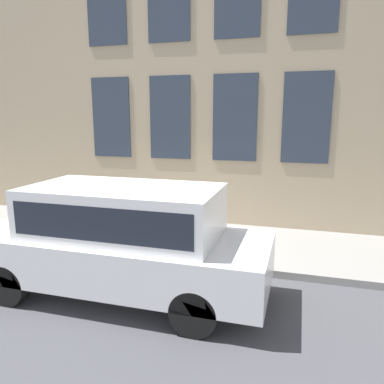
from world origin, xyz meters
name	(u,v)px	position (x,y,z in m)	size (l,w,h in m)	color
ground_plane	(165,265)	(0.00, 0.00, 0.00)	(80.00, 80.00, 0.00)	#47474C
sidewalk	(186,240)	(1.42, 0.00, 0.07)	(2.83, 60.00, 0.15)	gray
building_facade	(203,69)	(2.98, 0.00, 4.17)	(0.33, 40.00, 8.34)	tan
fire_hydrant	(173,231)	(0.54, 0.02, 0.56)	(0.37, 0.47, 0.81)	gold
person	(211,219)	(0.96, -0.72, 0.79)	(0.26, 0.17, 1.07)	navy
parked_truck_white_near	(121,235)	(-1.40, 0.25, 1.06)	(1.86, 5.01, 1.89)	black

